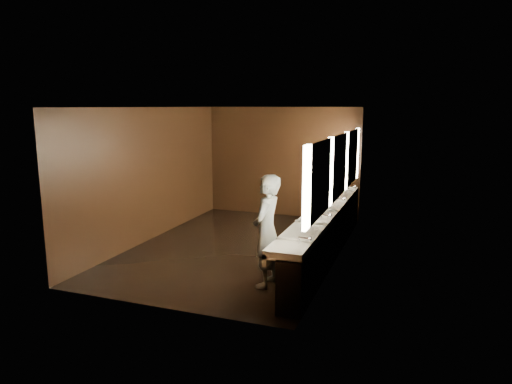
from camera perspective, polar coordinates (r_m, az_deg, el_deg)
floor at (r=9.34m, az=-2.18°, el=-6.89°), size 6.00×6.00×0.00m
ceiling at (r=8.90m, az=-2.31°, el=10.55°), size 4.00×6.00×0.02m
wall_back at (r=11.82m, az=3.30°, el=3.77°), size 4.00×0.02×2.80m
wall_front at (r=6.40m, az=-12.50°, el=-2.41°), size 4.00×0.02×2.80m
wall_left at (r=9.94m, az=-12.97°, el=2.20°), size 0.02×6.00×2.80m
wall_right at (r=8.47m, az=10.38°, el=0.86°), size 0.02×6.00×2.80m
sink_counter at (r=8.70m, az=8.83°, el=-4.93°), size 0.55×5.40×1.01m
mirror_band at (r=8.42m, az=10.33°, el=3.21°), size 0.06×5.03×1.15m
person at (r=7.17m, az=1.36°, el=-4.89°), size 0.45×0.67×1.79m
trash_bin at (r=7.87m, az=5.72°, el=-8.44°), size 0.42×0.42×0.50m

